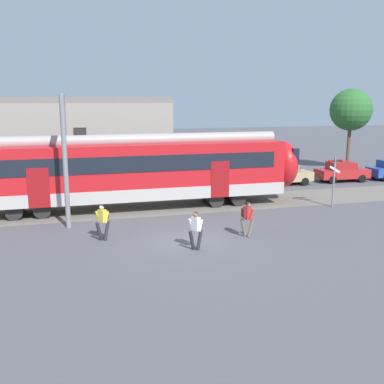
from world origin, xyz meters
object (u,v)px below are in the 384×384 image
object	(u,v)px
pedestrian_white	(196,227)
parked_car_tan	(285,174)
pedestrian_yellow	(103,219)
parked_car_red	(342,172)
pedestrian_red	(247,216)
crossing_signal	(334,173)

from	to	relation	value
pedestrian_white	parked_car_tan	xyz separation A→B (m)	(10.40, 12.58, -0.21)
pedestrian_yellow	pedestrian_white	world-z (taller)	same
parked_car_tan	parked_car_red	distance (m)	4.94
pedestrian_red	parked_car_tan	size ratio (longest dim) A/B	0.41
pedestrian_yellow	pedestrian_white	distance (m)	4.37
pedestrian_yellow	parked_car_red	size ratio (longest dim) A/B	0.41
parked_car_tan	crossing_signal	bearing A→B (deg)	-93.93
pedestrian_yellow	pedestrian_red	size ratio (longest dim) A/B	1.00
parked_car_red	crossing_signal	xyz separation A→B (m)	(-5.44, -7.35, 1.23)
pedestrian_yellow	crossing_signal	distance (m)	13.94
pedestrian_white	parked_car_tan	size ratio (longest dim) A/B	0.41
pedestrian_yellow	crossing_signal	xyz separation A→B (m)	(13.58, 2.97, 1.02)
pedestrian_yellow	parked_car_red	xyz separation A→B (m)	(19.02, 10.32, -0.21)
parked_car_tan	crossing_signal	xyz separation A→B (m)	(-0.50, -7.24, 1.23)
pedestrian_red	parked_car_tan	distance (m)	13.77
pedestrian_yellow	parked_car_tan	size ratio (longest dim) A/B	0.41
pedestrian_yellow	pedestrian_white	bearing A→B (deg)	-32.69
parked_car_tan	pedestrian_white	bearing A→B (deg)	-129.58
pedestrian_red	parked_car_red	bearing A→B (deg)	42.54
parked_car_red	pedestrian_red	bearing A→B (deg)	-137.46
pedestrian_red	parked_car_red	size ratio (longest dim) A/B	0.41
pedestrian_white	pedestrian_yellow	bearing A→B (deg)	147.31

